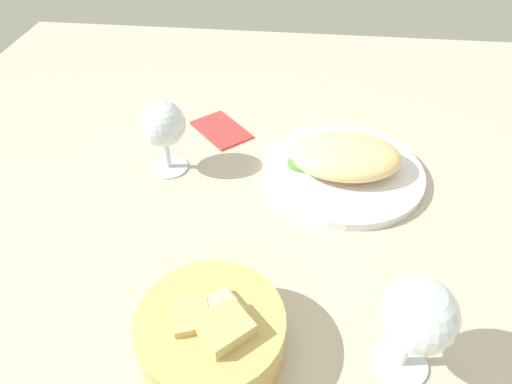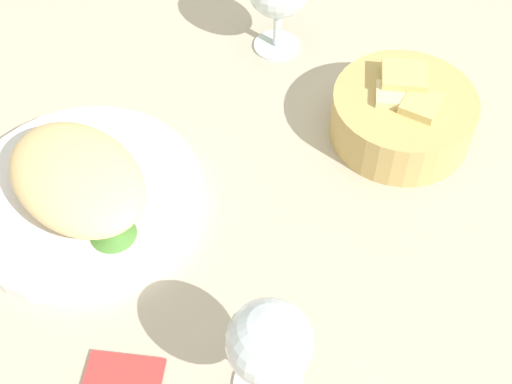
# 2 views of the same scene
# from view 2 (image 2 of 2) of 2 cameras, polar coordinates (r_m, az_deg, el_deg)

# --- Properties ---
(ground_plane) EXTENTS (1.40, 1.40, 0.02)m
(ground_plane) POSITION_cam_2_polar(r_m,az_deg,el_deg) (0.78, -2.03, -0.61)
(ground_plane) COLOR #BAAB96
(plate) EXTENTS (0.26, 0.26, 0.01)m
(plate) POSITION_cam_2_polar(r_m,az_deg,el_deg) (0.78, -13.78, -0.34)
(plate) COLOR white
(plate) RESTS_ON ground_plane
(omelette) EXTENTS (0.18, 0.13, 0.05)m
(omelette) POSITION_cam_2_polar(r_m,az_deg,el_deg) (0.76, -14.23, 1.13)
(omelette) COLOR #F4CB89
(omelette) RESTS_ON plate
(lettuce_garnish) EXTENTS (0.05, 0.05, 0.01)m
(lettuce_garnish) POSITION_cam_2_polar(r_m,az_deg,el_deg) (0.73, -11.47, -3.09)
(lettuce_garnish) COLOR #4C8638
(lettuce_garnish) RESTS_ON plate
(bread_basket) EXTENTS (0.16, 0.16, 0.08)m
(bread_basket) POSITION_cam_2_polar(r_m,az_deg,el_deg) (0.82, 11.71, 6.16)
(bread_basket) COLOR tan
(bread_basket) RESTS_ON ground_plane
(wine_glass_near) EXTENTS (0.07, 0.07, 0.12)m
(wine_glass_near) POSITION_cam_2_polar(r_m,az_deg,el_deg) (0.58, 1.08, -12.24)
(wine_glass_near) COLOR silver
(wine_glass_near) RESTS_ON ground_plane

